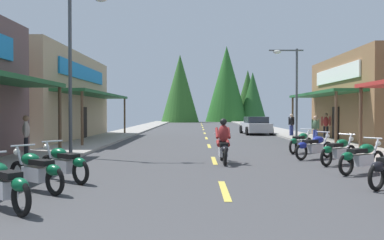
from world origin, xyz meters
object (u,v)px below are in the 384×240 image
(streetlamp_left, at_px, (78,51))
(pedestrian_by_shop, at_px, (291,124))
(motorcycle_parked_right_3, at_px, (362,157))
(pedestrian_browsing, at_px, (26,134))
(motorcycle_parked_right_4, at_px, (339,150))
(motorcycle_parked_left_2, at_px, (64,163))
(rider_cruising_lead, at_px, (223,145))
(parked_car_curbside, at_px, (256,126))
(motorcycle_parked_right_5, at_px, (314,146))
(motorcycle_parked_left_1, at_px, (36,170))
(motorcycle_parked_left_0, at_px, (3,184))
(pedestrian_strolling, at_px, (326,124))
(motorcycle_parked_right_6, at_px, (301,142))
(streetlamp_right, at_px, (291,80))
(pedestrian_waiting, at_px, (315,128))

(streetlamp_left, height_order, pedestrian_by_shop, streetlamp_left)
(motorcycle_parked_right_3, height_order, pedestrian_browsing, pedestrian_browsing)
(motorcycle_parked_right_4, distance_m, motorcycle_parked_left_2, 8.93)
(rider_cruising_lead, relative_size, parked_car_curbside, 0.49)
(motorcycle_parked_right_5, height_order, motorcycle_parked_left_1, same)
(pedestrian_browsing, bearing_deg, streetlamp_left, 16.58)
(motorcycle_parked_left_0, distance_m, rider_cruising_lead, 8.16)
(motorcycle_parked_left_1, relative_size, parked_car_curbside, 0.40)
(rider_cruising_lead, xyz_separation_m, pedestrian_by_shop, (5.75, 14.70, 0.30))
(motorcycle_parked_left_1, height_order, pedestrian_strolling, pedestrian_strolling)
(motorcycle_parked_right_6, height_order, parked_car_curbside, parked_car_curbside)
(streetlamp_left, height_order, motorcycle_parked_right_6, streetlamp_left)
(rider_cruising_lead, height_order, parked_car_curbside, rider_cruising_lead)
(motorcycle_parked_right_3, bearing_deg, pedestrian_browsing, 130.61)
(streetlamp_left, bearing_deg, motorcycle_parked_left_2, -77.46)
(streetlamp_right, relative_size, motorcycle_parked_left_2, 3.32)
(motorcycle_parked_right_6, bearing_deg, pedestrian_strolling, 16.06)
(streetlamp_right, height_order, pedestrian_browsing, streetlamp_right)
(pedestrian_by_shop, relative_size, pedestrian_strolling, 0.96)
(motorcycle_parked_left_2, xyz_separation_m, pedestrian_waiting, (10.02, 12.35, 0.42))
(streetlamp_left, height_order, motorcycle_parked_left_1, streetlamp_left)
(motorcycle_parked_left_0, distance_m, pedestrian_browsing, 8.05)
(motorcycle_parked_right_5, xyz_separation_m, rider_cruising_lead, (-3.54, -1.33, 0.17))
(motorcycle_parked_right_4, bearing_deg, streetlamp_left, 127.31)
(motorcycle_parked_right_3, height_order, pedestrian_strolling, pedestrian_strolling)
(streetlamp_right, height_order, motorcycle_parked_right_5, streetlamp_right)
(streetlamp_left, bearing_deg, parked_car_curbside, 60.44)
(motorcycle_parked_left_2, bearing_deg, motorcycle_parked_right_6, -98.26)
(motorcycle_parked_right_5, distance_m, pedestrian_by_shop, 13.55)
(motorcycle_parked_right_4, bearing_deg, pedestrian_waiting, 38.89)
(motorcycle_parked_right_6, relative_size, motorcycle_parked_left_2, 0.98)
(motorcycle_parked_right_3, relative_size, parked_car_curbside, 0.42)
(motorcycle_parked_right_4, xyz_separation_m, pedestrian_by_shop, (1.86, 15.03, 0.47))
(streetlamp_left, xyz_separation_m, motorcycle_parked_right_6, (9.22, 1.82, -3.69))
(parked_car_curbside, bearing_deg, motorcycle_parked_right_5, 176.42)
(motorcycle_parked_right_4, bearing_deg, motorcycle_parked_right_5, 62.14)
(streetlamp_right, relative_size, rider_cruising_lead, 2.69)
(motorcycle_parked_right_3, xyz_separation_m, motorcycle_parked_left_1, (-8.41, -2.77, 0.00))
(streetlamp_left, height_order, parked_car_curbside, streetlamp_left)
(streetlamp_left, relative_size, pedestrian_strolling, 3.76)
(pedestrian_strolling, bearing_deg, motorcycle_parked_left_1, 167.93)
(motorcycle_parked_right_6, height_order, pedestrian_browsing, pedestrian_browsing)
(motorcycle_parked_left_1, bearing_deg, pedestrian_by_shop, -80.55)
(pedestrian_strolling, bearing_deg, motorcycle_parked_right_5, -176.88)
(streetlamp_left, relative_size, pedestrian_waiting, 4.07)
(rider_cruising_lead, height_order, pedestrian_browsing, pedestrian_browsing)
(pedestrian_by_shop, distance_m, pedestrian_strolling, 3.12)
(streetlamp_left, xyz_separation_m, motorcycle_parked_left_0, (1.13, -8.67, -3.69))
(motorcycle_parked_right_4, xyz_separation_m, motorcycle_parked_left_0, (-8.36, -6.50, 0.00))
(motorcycle_parked_left_1, height_order, pedestrian_browsing, pedestrian_browsing)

